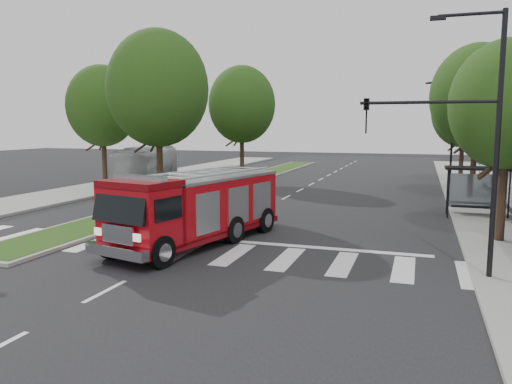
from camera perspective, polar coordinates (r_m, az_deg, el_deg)
ground at (r=21.89m, az=-4.68°, el=-4.85°), size 140.00×140.00×0.00m
sidewalk_right at (r=30.30m, az=25.91°, el=-1.99°), size 5.00×80.00×0.15m
sidewalk_left at (r=37.75m, az=-19.17°, el=0.09°), size 5.00×80.00×0.15m
median at (r=40.58m, az=-2.56°, el=0.99°), size 3.00×50.00×0.15m
bus_shelter at (r=28.08m, az=23.99°, el=1.47°), size 3.20×1.60×2.61m
tree_right_near at (r=21.91m, az=26.82°, el=8.89°), size 4.40×4.40×8.05m
tree_right_mid at (r=33.86m, az=23.95°, el=9.94°), size 5.60×5.60×9.72m
tree_right_far at (r=43.79m, az=22.66°, el=8.45°), size 5.00×5.00×8.73m
tree_median_near at (r=29.51m, az=-11.14°, el=11.52°), size 5.80×5.80×10.16m
tree_median_far at (r=42.24m, az=-1.63°, el=9.96°), size 5.60×5.60×9.72m
tree_left_mid at (r=38.81m, az=-17.15°, el=9.37°), size 5.20×5.20×9.16m
streetlight_right_near at (r=16.21m, az=22.82°, el=6.90°), size 4.08×0.22×8.00m
streetlight_right_far at (r=39.72m, az=21.31°, el=6.71°), size 2.11×0.20×8.00m
fire_engine at (r=19.94m, az=-6.79°, el=-1.86°), size 4.55×9.07×3.02m
city_bus at (r=40.12m, az=-12.30°, el=2.86°), size 5.60×11.40×3.10m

